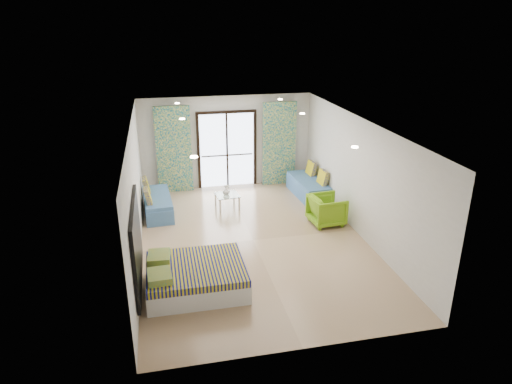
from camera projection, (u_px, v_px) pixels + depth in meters
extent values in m
cube|color=black|center=(226.00, 112.00, 13.04)|extent=(1.76, 0.08, 0.08)
cube|color=black|center=(199.00, 152.00, 13.28)|extent=(0.08, 0.08, 2.20)
cube|color=black|center=(255.00, 149.00, 13.61)|extent=(0.08, 0.08, 2.20)
cube|color=black|center=(227.00, 150.00, 13.45)|extent=(0.05, 0.06, 2.20)
cube|color=#595451|center=(227.00, 155.00, 13.52)|extent=(1.52, 0.03, 0.04)
cube|color=white|center=(174.00, 150.00, 12.96)|extent=(1.00, 0.10, 2.50)
cube|color=white|center=(279.00, 144.00, 13.57)|extent=(1.00, 0.10, 2.50)
cylinder|color=#FFE0B2|center=(194.00, 157.00, 7.40)|extent=(0.12, 0.12, 0.02)
cylinder|color=#FFE0B2|center=(355.00, 147.00, 7.95)|extent=(0.12, 0.12, 0.02)
cylinder|color=#FFE0B2|center=(182.00, 119.00, 10.13)|extent=(0.12, 0.12, 0.02)
cylinder|color=#FFE0B2|center=(302.00, 114.00, 10.69)|extent=(0.12, 0.12, 0.02)
cylinder|color=#FFE0B2|center=(177.00, 103.00, 11.96)|extent=(0.12, 0.12, 0.02)
cylinder|color=#FFE0B2|center=(280.00, 99.00, 12.51)|extent=(0.12, 0.12, 0.02)
cube|color=black|center=(137.00, 244.00, 8.03)|extent=(0.06, 2.10, 1.50)
cube|color=silver|center=(138.00, 216.00, 9.16)|extent=(0.02, 0.10, 0.10)
cube|color=silver|center=(196.00, 280.00, 8.54)|extent=(1.82, 1.46, 0.36)
cube|color=navy|center=(196.00, 269.00, 8.45)|extent=(1.80, 1.49, 0.14)
cube|color=#1C826E|center=(160.00, 276.00, 7.96)|extent=(0.44, 0.52, 0.13)
cube|color=#1C826E|center=(159.00, 257.00, 8.59)|extent=(0.44, 0.53, 0.13)
cube|color=#416B9D|center=(158.00, 206.00, 11.85)|extent=(0.78, 1.77, 0.38)
cube|color=#416B9D|center=(157.00, 197.00, 11.76)|extent=(0.76, 1.73, 0.10)
cube|color=navy|center=(148.00, 196.00, 11.26)|extent=(0.22, 0.44, 0.40)
cube|color=navy|center=(146.00, 185.00, 11.98)|extent=(0.22, 0.44, 0.40)
cube|color=#416B9D|center=(308.00, 189.00, 12.96)|extent=(0.81, 1.83, 0.40)
cube|color=#416B9D|center=(308.00, 181.00, 12.87)|extent=(0.79, 1.79, 0.10)
cube|color=navy|center=(323.00, 177.00, 12.48)|extent=(0.23, 0.46, 0.41)
cube|color=navy|center=(311.00, 168.00, 13.23)|extent=(0.23, 0.46, 0.41)
cylinder|color=silver|center=(220.00, 206.00, 11.84)|extent=(0.05, 0.05, 0.38)
cylinder|color=silver|center=(239.00, 204.00, 11.99)|extent=(0.05, 0.05, 0.38)
cylinder|color=silver|center=(216.00, 199.00, 12.29)|extent=(0.05, 0.05, 0.38)
cylinder|color=silver|center=(234.00, 197.00, 12.45)|extent=(0.05, 0.05, 0.38)
cube|color=#8CA59E|center=(227.00, 195.00, 12.07)|extent=(0.65, 0.65, 0.02)
sphere|color=white|center=(229.00, 187.00, 12.01)|extent=(0.07, 0.07, 0.07)
sphere|color=white|center=(226.00, 186.00, 12.03)|extent=(0.07, 0.07, 0.07)
sphere|color=white|center=(225.00, 186.00, 11.97)|extent=(0.07, 0.07, 0.07)
sphere|color=white|center=(227.00, 186.00, 11.93)|extent=(0.07, 0.07, 0.07)
imported|color=white|center=(226.00, 191.00, 12.05)|extent=(0.21, 0.22, 0.19)
imported|color=#6DA315|center=(327.00, 209.00, 11.16)|extent=(0.80, 0.84, 0.80)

